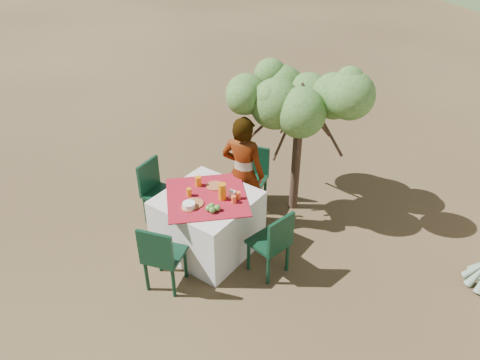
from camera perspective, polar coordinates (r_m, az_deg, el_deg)
name	(u,v)px	position (r m, az deg, el deg)	size (l,w,h in m)	color
ground	(210,276)	(5.55, -3.63, -11.57)	(160.00, 160.00, 0.00)	#372619
table	(208,222)	(5.69, -3.94, -5.17)	(1.30, 1.30, 0.76)	silver
chair_far	(253,174)	(6.42, 1.56, 0.73)	(0.48, 0.48, 0.85)	black
chair_near	(161,255)	(5.15, -9.58, -9.03)	(0.50, 0.50, 0.86)	black
chair_left	(156,189)	(6.19, -10.17, -1.06)	(0.44, 0.44, 0.86)	black
chair_right	(273,242)	(5.27, 4.08, -7.50)	(0.46, 0.46, 0.85)	black
person	(243,174)	(5.85, 0.38, 0.79)	(0.57, 0.37, 1.55)	#8C6651
shrub_tree	(306,110)	(5.92, 8.07, 8.46)	(1.58, 1.55, 1.86)	#432F21
plate_far	(215,186)	(5.64, -3.08, -0.71)	(0.21, 0.21, 0.01)	brown
plate_near	(194,203)	(5.35, -5.63, -2.86)	(0.22, 0.22, 0.01)	brown
glass_far	(198,181)	(5.63, -5.11, -0.16)	(0.08, 0.08, 0.12)	orange
glass_near	(189,192)	(5.47, -6.23, -1.48)	(0.06, 0.06, 0.10)	orange
juice_pitcher	(222,192)	(5.36, -2.19, -1.42)	(0.09, 0.09, 0.20)	orange
bowl_plate	(189,207)	(5.30, -6.23, -3.32)	(0.18, 0.18, 0.01)	brown
white_bowl	(189,205)	(5.28, -6.25, -3.04)	(0.15, 0.15, 0.05)	white
jar_left	(234,199)	(5.33, -0.76, -2.37)	(0.06, 0.06, 0.09)	orange
jar_right	(238,195)	(5.39, -0.20, -1.87)	(0.06, 0.06, 0.09)	orange
napkin_holder	(232,195)	(5.40, -0.95, -1.78)	(0.08, 0.05, 0.10)	white
fruit_cluster	(212,208)	(5.21, -3.38, -3.43)	(0.15, 0.14, 0.07)	#4D8631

